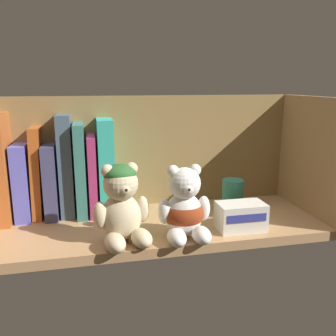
% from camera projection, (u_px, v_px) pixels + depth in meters
% --- Properties ---
extents(shelf_board, '(0.72, 0.25, 0.02)m').
position_uv_depth(shelf_board, '(154.00, 227.00, 0.78)').
color(shelf_board, tan).
rests_on(shelf_board, ground).
extents(shelf_back_panel, '(0.74, 0.01, 0.28)m').
position_uv_depth(shelf_back_panel, '(144.00, 155.00, 0.87)').
color(shelf_back_panel, olive).
rests_on(shelf_back_panel, ground).
extents(shelf_side_panel_right, '(0.02, 0.27, 0.28)m').
position_uv_depth(shelf_side_panel_right, '(311.00, 160.00, 0.83)').
color(shelf_side_panel_right, tan).
rests_on(shelf_side_panel_right, ground).
extents(book_1, '(0.02, 0.14, 0.23)m').
position_uv_depth(book_1, '(6.00, 166.00, 0.78)').
color(book_1, '#AD5626').
rests_on(book_1, shelf_board).
extents(book_2, '(0.03, 0.11, 0.17)m').
position_uv_depth(book_2, '(24.00, 180.00, 0.80)').
color(book_2, '#565BC8').
rests_on(book_2, shelf_board).
extents(book_3, '(0.03, 0.10, 0.20)m').
position_uv_depth(book_3, '(37.00, 172.00, 0.80)').
color(book_3, '#AF5320').
rests_on(book_3, shelf_board).
extents(book_4, '(0.03, 0.12, 0.16)m').
position_uv_depth(book_4, '(52.00, 180.00, 0.81)').
color(book_4, '#3D3F67').
rests_on(book_4, shelf_board).
extents(book_5, '(0.03, 0.10, 0.23)m').
position_uv_depth(book_5, '(66.00, 165.00, 0.81)').
color(book_5, '#44586A').
rests_on(book_5, shelf_board).
extents(book_6, '(0.02, 0.13, 0.21)m').
position_uv_depth(book_6, '(81.00, 168.00, 0.82)').
color(book_6, '#36766E').
rests_on(book_6, shelf_board).
extents(book_7, '(0.02, 0.12, 0.18)m').
position_uv_depth(book_7, '(92.00, 174.00, 0.83)').
color(book_7, '#A22E66').
rests_on(book_7, shelf_board).
extents(book_8, '(0.03, 0.12, 0.22)m').
position_uv_depth(book_8, '(106.00, 165.00, 0.83)').
color(book_8, teal).
rests_on(book_8, shelf_board).
extents(teddy_bear_larger, '(0.11, 0.12, 0.15)m').
position_uv_depth(teddy_bear_larger, '(122.00, 205.00, 0.67)').
color(teddy_bear_larger, beige).
rests_on(teddy_bear_larger, shelf_board).
extents(teddy_bear_smaller, '(0.10, 0.11, 0.14)m').
position_uv_depth(teddy_bear_smaller, '(184.00, 209.00, 0.70)').
color(teddy_bear_smaller, white).
rests_on(teddy_bear_smaller, shelf_board).
extents(pillar_candle, '(0.05, 0.05, 0.08)m').
position_uv_depth(pillar_candle, '(233.00, 197.00, 0.82)').
color(pillar_candle, '#2D7A66').
rests_on(pillar_candle, shelf_board).
extents(small_product_box, '(0.10, 0.06, 0.06)m').
position_uv_depth(small_product_box, '(241.00, 216.00, 0.74)').
color(small_product_box, silver).
rests_on(small_product_box, shelf_board).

